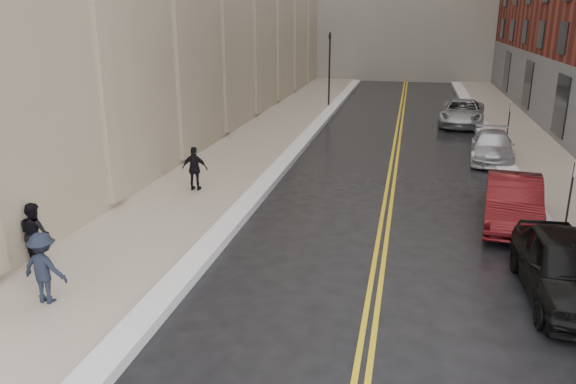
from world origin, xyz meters
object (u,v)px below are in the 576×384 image
at_px(car_silver_near, 492,146).
at_px(car_silver_far, 462,113).
at_px(car_maroon, 513,202).
at_px(pedestrian_b, 44,268).
at_px(car_black, 566,268).
at_px(pedestrian_c, 195,169).
at_px(pedestrian_a, 35,233).

height_order(car_silver_near, car_silver_far, car_silver_far).
bearing_deg(car_silver_near, car_maroon, -87.18).
bearing_deg(car_silver_near, pedestrian_b, -119.55).
bearing_deg(pedestrian_b, car_silver_near, -120.57).
distance_m(car_black, car_maroon, 4.89).
relative_size(car_silver_far, pedestrian_b, 3.25).
bearing_deg(car_silver_near, pedestrian_c, -140.54).
height_order(car_silver_far, pedestrian_c, pedestrian_c).
bearing_deg(pedestrian_c, car_black, 150.29).
height_order(car_black, car_silver_far, car_black).
height_order(car_black, car_maroon, car_black).
height_order(car_silver_far, pedestrian_a, pedestrian_a).
relative_size(car_silver_near, pedestrian_c, 2.74).
bearing_deg(car_black, pedestrian_a, -176.59).
distance_m(car_silver_near, car_silver_far, 8.67).
bearing_deg(car_silver_far, pedestrian_b, -106.85).
relative_size(pedestrian_a, pedestrian_b, 0.99).
distance_m(car_silver_far, pedestrian_b, 27.15).
height_order(car_maroon, car_silver_near, car_maroon).
relative_size(car_silver_near, pedestrian_b, 2.70).
relative_size(car_maroon, car_silver_near, 1.05).
xyz_separation_m(car_silver_far, pedestrian_a, (-12.32, -23.10, 0.22)).
height_order(pedestrian_a, pedestrian_b, pedestrian_b).
height_order(car_maroon, pedestrian_c, pedestrian_c).
bearing_deg(car_black, car_silver_far, 90.28).
distance_m(car_black, car_silver_near, 13.34).
distance_m(car_black, pedestrian_a, 13.05).
distance_m(car_black, pedestrian_b, 11.84).
height_order(car_silver_far, pedestrian_b, pedestrian_b).
bearing_deg(car_silver_far, car_black, -81.67).
bearing_deg(car_silver_near, pedestrian_a, -126.33).
bearing_deg(pedestrian_b, car_black, -161.08).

